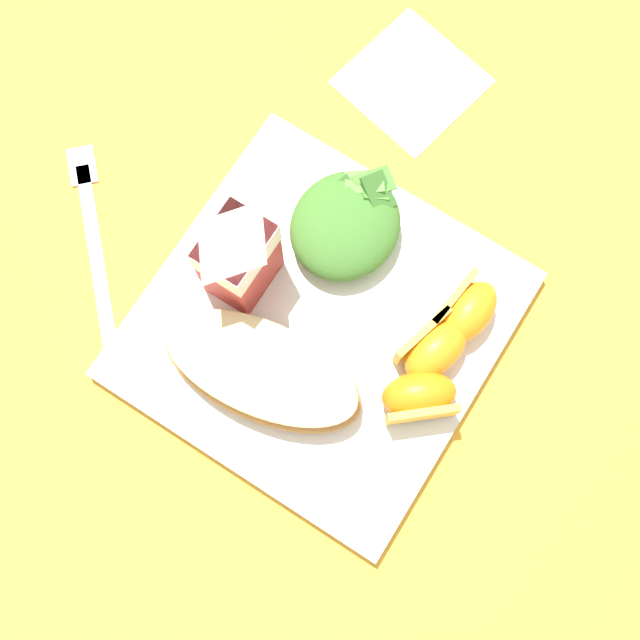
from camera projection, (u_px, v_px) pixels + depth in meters
ground at (320, 327)px, 0.68m from camera, size 3.00×3.00×0.00m
white_plate at (320, 325)px, 0.68m from camera, size 0.28×0.28×0.02m
cheesy_pizza_bread at (262, 371)px, 0.64m from camera, size 0.11×0.18×0.04m
green_salad_pile at (346, 225)px, 0.67m from camera, size 0.11×0.09×0.05m
milk_carton at (236, 256)px, 0.62m from camera, size 0.06×0.04×0.11m
orange_wedge_front at (419, 397)px, 0.63m from camera, size 0.07×0.07×0.04m
orange_wedge_middle at (434, 348)px, 0.64m from camera, size 0.07×0.05×0.04m
orange_wedge_rear at (467, 311)px, 0.65m from camera, size 0.06×0.04×0.04m
paper_napkin at (412, 81)px, 0.74m from camera, size 0.13×0.13×0.00m
metal_fork at (92, 227)px, 0.70m from camera, size 0.15×0.14×0.01m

